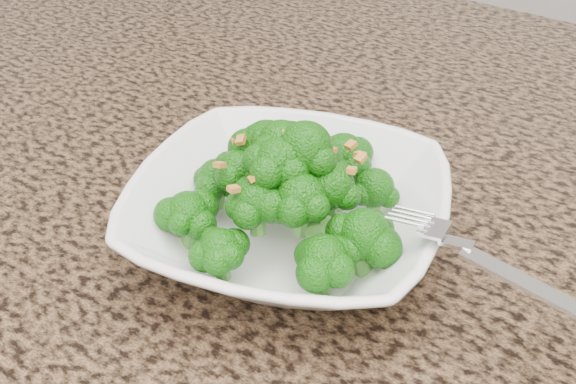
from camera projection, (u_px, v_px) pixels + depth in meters
The scene contains 5 objects.
granite_counter at pixel (436, 277), 0.54m from camera, with size 1.64×1.04×0.03m, color brown.
bowl at pixel (288, 216), 0.53m from camera, with size 0.23×0.23×0.06m, color white.
broccoli_pile at pixel (288, 145), 0.49m from camera, with size 0.20×0.20×0.07m, color #16650B, non-canonical shape.
garlic_topping at pixel (288, 98), 0.47m from camera, with size 0.12×0.12×0.01m, color #C58030, non-canonical shape.
fork at pixel (462, 246), 0.45m from camera, with size 0.17×0.03×0.01m, color silver, non-canonical shape.
Camera 1 is at (0.15, -0.09, 1.25)m, focal length 45.00 mm.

